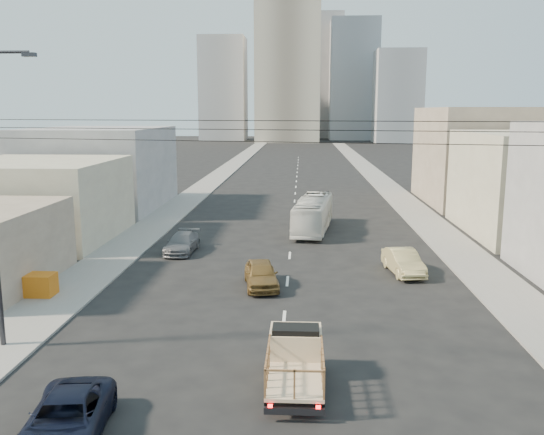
# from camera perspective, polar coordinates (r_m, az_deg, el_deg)

# --- Properties ---
(ground) EXTENTS (420.00, 420.00, 0.00)m
(ground) POSITION_cam_1_polar(r_m,az_deg,el_deg) (20.26, 0.46, -17.83)
(ground) COLOR black
(ground) RESTS_ON ground
(sidewalk_left) EXTENTS (3.50, 180.00, 0.12)m
(sidewalk_left) POSITION_cam_1_polar(r_m,az_deg,el_deg) (89.22, -5.11, 4.29)
(sidewalk_left) COLOR slate
(sidewalk_left) RESTS_ON ground
(sidewalk_right) EXTENTS (3.50, 180.00, 0.12)m
(sidewalk_right) POSITION_cam_1_polar(r_m,az_deg,el_deg) (89.02, 10.09, 4.16)
(sidewalk_right) COLOR slate
(sidewalk_right) RESTS_ON ground
(lane_dashes) EXTENTS (0.15, 104.00, 0.01)m
(lane_dashes) POSITION_cam_1_polar(r_m,az_deg,el_deg) (71.47, 2.35, 2.75)
(lane_dashes) COLOR silver
(lane_dashes) RESTS_ON ground
(flatbed_pickup) EXTENTS (1.95, 4.41, 1.90)m
(flatbed_pickup) POSITION_cam_1_polar(r_m,az_deg,el_deg) (20.81, 2.32, -13.68)
(flatbed_pickup) COLOR beige
(flatbed_pickup) RESTS_ON ground
(navy_pickup) EXTENTS (2.80, 5.05, 1.34)m
(navy_pickup) POSITION_cam_1_polar(r_m,az_deg,el_deg) (18.94, -19.76, -18.35)
(navy_pickup) COLOR black
(navy_pickup) RESTS_ON ground
(city_bus) EXTENTS (3.60, 10.20, 2.78)m
(city_bus) POSITION_cam_1_polar(r_m,az_deg,el_deg) (46.93, 4.09, 0.37)
(city_bus) COLOR silver
(city_bus) RESTS_ON ground
(sedan_brown) EXTENTS (2.37, 4.52, 1.47)m
(sedan_brown) POSITION_cam_1_polar(r_m,az_deg,el_deg) (31.98, -1.09, -5.63)
(sedan_brown) COLOR brown
(sedan_brown) RESTS_ON ground
(sedan_tan) EXTENTS (2.14, 4.58, 1.45)m
(sedan_tan) POSITION_cam_1_polar(r_m,az_deg,el_deg) (35.46, 12.89, -4.30)
(sedan_tan) COLOR tan
(sedan_tan) RESTS_ON ground
(sedan_grey) EXTENTS (1.99, 4.58, 1.31)m
(sedan_grey) POSITION_cam_1_polar(r_m,az_deg,el_deg) (40.24, -8.90, -2.51)
(sedan_grey) COLOR slate
(sedan_grey) RESTS_ON ground
(overhead_wires) EXTENTS (23.01, 5.02, 0.72)m
(overhead_wires) POSITION_cam_1_polar(r_m,az_deg,el_deg) (19.35, 0.70, 8.58)
(overhead_wires) COLOR black
(overhead_wires) RESTS_ON ground
(crate_stack) EXTENTS (1.80, 1.20, 1.14)m
(crate_stack) POSITION_cam_1_polar(r_m,az_deg,el_deg) (32.65, -22.24, -6.18)
(crate_stack) COLOR #C86612
(crate_stack) RESTS_ON sidewalk_left
(bldg_right_mid) EXTENTS (11.00, 14.00, 8.00)m
(bldg_right_mid) POSITION_cam_1_polar(r_m,az_deg,el_deg) (49.82, 25.09, 3.03)
(bldg_right_mid) COLOR #A8A087
(bldg_right_mid) RESTS_ON ground
(bldg_right_far) EXTENTS (12.00, 16.00, 10.00)m
(bldg_right_far) POSITION_cam_1_polar(r_m,az_deg,el_deg) (64.90, 20.32, 5.76)
(bldg_right_far) COLOR gray
(bldg_right_far) RESTS_ON ground
(bldg_left_mid) EXTENTS (11.00, 12.00, 6.00)m
(bldg_left_mid) POSITION_cam_1_polar(r_m,az_deg,el_deg) (46.73, -22.09, 1.58)
(bldg_left_mid) COLOR #A8A087
(bldg_left_mid) RESTS_ON ground
(bldg_left_far) EXTENTS (12.00, 16.00, 8.00)m
(bldg_left_far) POSITION_cam_1_polar(r_m,az_deg,el_deg) (60.59, -16.63, 4.73)
(bldg_left_far) COLOR gray
(bldg_left_far) RESTS_ON ground
(high_rise_tower) EXTENTS (20.00, 20.00, 60.00)m
(high_rise_tower) POSITION_cam_1_polar(r_m,az_deg,el_deg) (188.99, 1.60, 16.67)
(high_rise_tower) COLOR gray
(high_rise_tower) RESTS_ON ground
(midrise_ne) EXTENTS (16.00, 16.00, 40.00)m
(midrise_ne) POSITION_cam_1_polar(r_m,az_deg,el_deg) (203.82, 8.06, 13.30)
(midrise_ne) COLOR #95989D
(midrise_ne) RESTS_ON ground
(midrise_nw) EXTENTS (15.00, 15.00, 34.00)m
(midrise_nw) POSITION_cam_1_polar(r_m,az_deg,el_deg) (199.76, -4.82, 12.56)
(midrise_nw) COLOR #95989D
(midrise_nw) RESTS_ON ground
(midrise_back) EXTENTS (18.00, 18.00, 44.00)m
(midrise_back) POSITION_cam_1_polar(r_m,az_deg,el_deg) (218.24, 4.49, 13.70)
(midrise_back) COLOR gray
(midrise_back) RESTS_ON ground
(midrise_east) EXTENTS (14.00, 14.00, 28.00)m
(midrise_east) POSITION_cam_1_polar(r_m,az_deg,el_deg) (185.19, 12.33, 11.60)
(midrise_east) COLOR #95989D
(midrise_east) RESTS_ON ground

